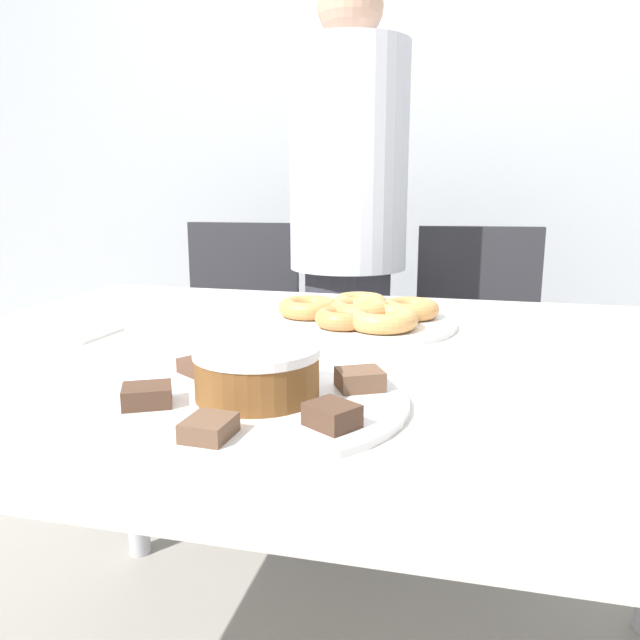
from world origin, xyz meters
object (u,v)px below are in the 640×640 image
object	(u,v)px
napkin	(72,332)
plate_donuts	(360,323)
office_chair_left	(234,364)
frosted_cake	(257,371)
office_chair_right	(480,382)
person_standing	(348,251)
plate_cake	(258,400)

from	to	relation	value
napkin	plate_donuts	bearing A→B (deg)	21.14
office_chair_left	frosted_cake	distance (m)	1.39
plate_donuts	frosted_cake	world-z (taller)	frosted_cake
office_chair_right	person_standing	bearing A→B (deg)	-172.78
office_chair_right	frosted_cake	distance (m)	1.32
person_standing	plate_donuts	bearing A→B (deg)	-76.69
plate_cake	office_chair_left	bearing A→B (deg)	113.11
plate_donuts	napkin	distance (m)	0.54
person_standing	plate_cake	bearing A→B (deg)	-84.59
office_chair_left	office_chair_right	bearing A→B (deg)	-4.42
frosted_cake	plate_cake	bearing A→B (deg)	0.00
office_chair_left	office_chair_right	xyz separation A→B (m)	(0.82, -0.00, 0.00)
office_chair_left	person_standing	bearing A→B (deg)	-18.62
office_chair_right	frosted_cake	xyz separation A→B (m)	(-0.30, -1.23, 0.38)
person_standing	napkin	bearing A→B (deg)	-112.67
person_standing	frosted_cake	xyz separation A→B (m)	(0.11, -1.12, -0.03)
plate_donuts	napkin	bearing A→B (deg)	-158.86
office_chair_right	frosted_cake	world-z (taller)	office_chair_right
frosted_cake	napkin	size ratio (longest dim) A/B	1.01
office_chair_right	plate_cake	world-z (taller)	office_chair_right
plate_cake	napkin	world-z (taller)	plate_cake
plate_cake	plate_donuts	bearing A→B (deg)	84.17
office_chair_left	office_chair_right	size ratio (longest dim) A/B	1.00
frosted_cake	office_chair_right	bearing A→B (deg)	76.30
person_standing	office_chair_right	world-z (taller)	person_standing
person_standing	office_chair_left	size ratio (longest dim) A/B	1.77
plate_cake	plate_donuts	distance (m)	0.47
person_standing	office_chair_right	bearing A→B (deg)	14.59
napkin	office_chair_left	bearing A→B (deg)	93.80
plate_donuts	frosted_cake	bearing A→B (deg)	-95.83
office_chair_left	plate_donuts	bearing A→B (deg)	-57.35
plate_cake	frosted_cake	distance (m)	0.04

